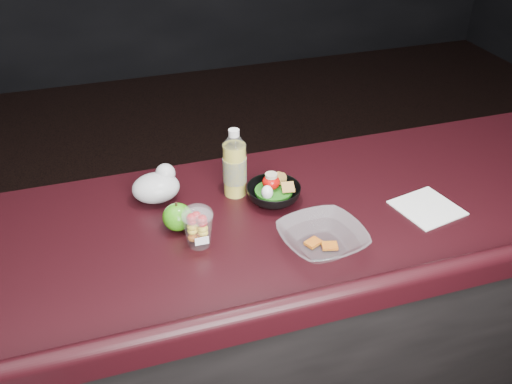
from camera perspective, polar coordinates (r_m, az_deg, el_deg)
counter at (r=1.90m, az=-0.33°, el=-15.34°), size 4.06×0.71×1.02m
lemonade_bottle at (r=1.62m, az=-2.15°, el=2.46°), size 0.07×0.07×0.21m
fruit_cup at (r=1.44m, az=-5.83°, el=-3.38°), size 0.08×0.08×0.12m
green_apple at (r=1.52m, az=-7.86°, el=-2.49°), size 0.08×0.08×0.08m
plastic_bag at (r=1.64m, az=-9.86°, el=0.61°), size 0.14×0.11×0.10m
snack_bowl at (r=1.62m, az=1.73°, el=-0.06°), size 0.16×0.16×0.08m
takeout_bowl at (r=1.46m, az=6.64°, el=-4.69°), size 0.24×0.24×0.05m
paper_napkin at (r=1.67m, az=16.74°, el=-1.53°), size 0.19×0.19×0.00m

